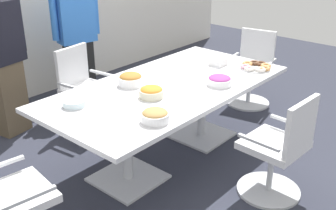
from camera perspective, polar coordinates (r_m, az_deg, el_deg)
ground_plane at (r=4.16m, az=-0.00°, el=-6.99°), size 10.00×10.00×0.01m
conference_table at (r=3.88m, az=-0.00°, el=1.01°), size 2.40×1.20×0.75m
office_chair_0 at (r=5.31m, az=11.44°, el=4.47°), size 0.63×0.63×0.91m
office_chair_1 at (r=4.63m, az=-11.36°, el=1.54°), size 0.60×0.60×0.91m
office_chair_2 at (r=3.03m, az=-21.12°, el=-12.84°), size 0.61×0.61×0.91m
office_chair_3 at (r=3.52m, az=14.99°, el=-6.37°), size 0.57×0.57×0.91m
person_standing_0 at (r=4.61m, az=-21.79°, el=6.25°), size 0.61×0.29×1.67m
person_standing_1 at (r=5.18m, az=-12.41°, el=9.27°), size 0.61×0.31×1.68m
snack_bowl_candy_mix at (r=3.85m, az=7.11°, el=3.39°), size 0.23×0.23×0.09m
snack_bowl_cookies at (r=3.12m, az=-1.80°, el=-1.46°), size 0.22×0.22×0.10m
snack_bowl_chips_orange at (r=3.55m, az=-2.31°, el=1.82°), size 0.22×0.22×0.10m
snack_bowl_pretzels at (r=3.83m, az=-5.17°, el=3.55°), size 0.23×0.23×0.12m
donut_platter at (r=4.36m, az=12.01°, el=5.19°), size 0.33×0.32×0.04m
plate_stack at (r=3.47m, az=-12.76°, el=0.26°), size 0.19×0.19×0.05m
napkin_pile at (r=4.39m, az=6.90°, el=5.91°), size 0.15×0.15×0.07m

